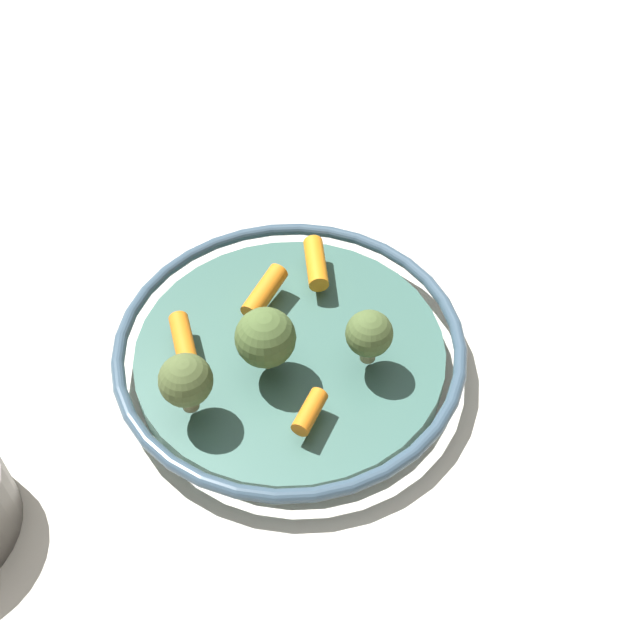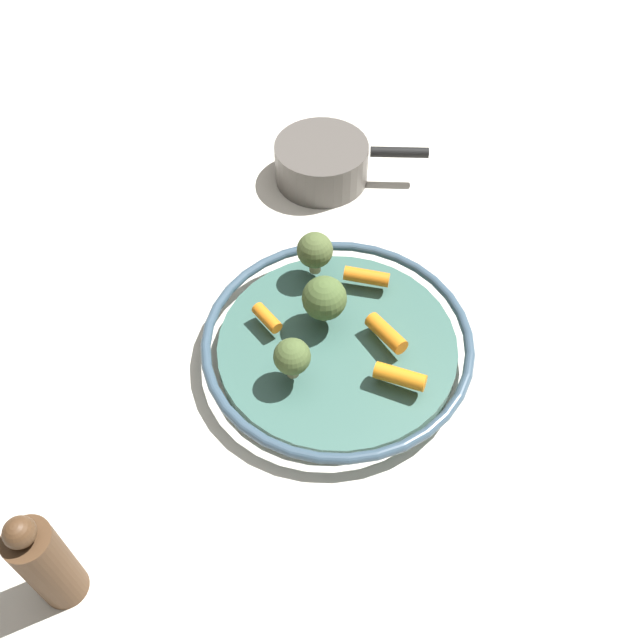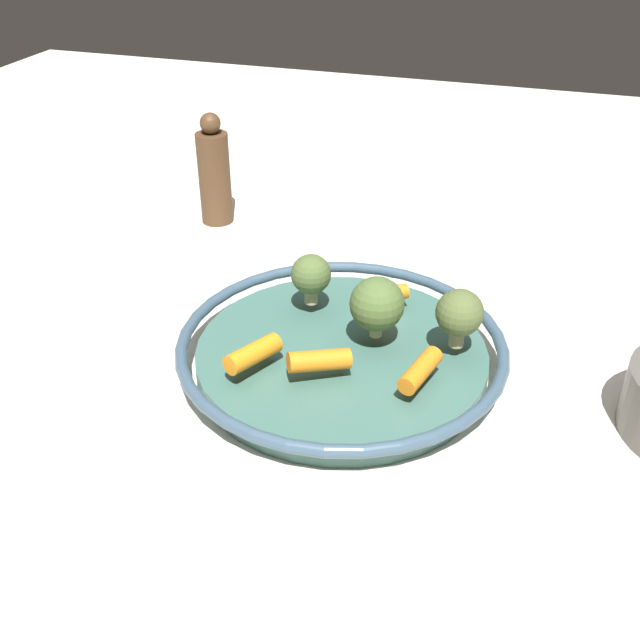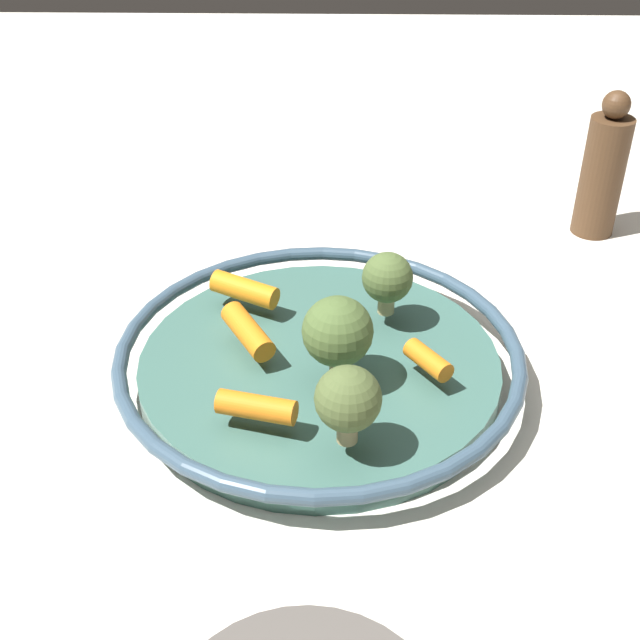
{
  "view_description": "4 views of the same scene",
  "coord_description": "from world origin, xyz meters",
  "views": [
    {
      "loc": [
        -0.43,
        0.23,
        0.62
      ],
      "look_at": [
        -0.01,
        -0.03,
        0.06
      ],
      "focal_mm": 44.76,
      "sensor_mm": 36.0,
      "label": 1
    },
    {
      "loc": [
        -0.05,
        -0.52,
        0.73
      ],
      "look_at": [
        -0.02,
        0.0,
        0.07
      ],
      "focal_mm": 39.38,
      "sensor_mm": 36.0,
      "label": 2
    },
    {
      "loc": [
        0.61,
        0.17,
        0.46
      ],
      "look_at": [
        0.01,
        -0.02,
        0.06
      ],
      "focal_mm": 41.65,
      "sensor_mm": 36.0,
      "label": 3
    },
    {
      "loc": [
        -0.01,
        0.57,
        0.45
      ],
      "look_at": [
        -0.0,
        -0.02,
        0.05
      ],
      "focal_mm": 47.82,
      "sensor_mm": 36.0,
      "label": 4
    }
  ],
  "objects": [
    {
      "name": "pepper_mill",
      "position": [
        -0.3,
        -0.28,
        0.07
      ],
      "size": [
        0.05,
        0.05,
        0.16
      ],
      "color": "#4C331E",
      "rests_on": "ground_plane"
    },
    {
      "name": "baby_carrot_left",
      "position": [
        0.06,
        -0.01,
        0.05
      ],
      "size": [
        0.05,
        0.06,
        0.03
      ],
      "primitive_type": "cylinder",
      "rotation": [
        1.48,
        0.0,
        0.56
      ],
      "color": "orange",
      "rests_on": "serving_bowl"
    },
    {
      "name": "broccoli_floret_small",
      "position": [
        -0.06,
        -0.05,
        0.07
      ],
      "size": [
        0.04,
        0.04,
        0.06
      ],
      "color": "tan",
      "rests_on": "serving_bowl"
    },
    {
      "name": "serving_bowl",
      "position": [
        0.0,
        0.0,
        0.02
      ],
      "size": [
        0.34,
        0.34,
        0.04
      ],
      "color": "#3D665B",
      "rests_on": "ground_plane"
    },
    {
      "name": "ground_plane",
      "position": [
        0.0,
        0.0,
        0.0
      ],
      "size": [
        2.34,
        2.34,
        0.0
      ],
      "primitive_type": "plane",
      "color": "silver"
    },
    {
      "name": "broccoli_floret_mid",
      "position": [
        -0.01,
        0.03,
        0.08
      ],
      "size": [
        0.06,
        0.06,
        0.07
      ],
      "color": "tan",
      "rests_on": "serving_bowl"
    },
    {
      "name": "baby_carrot_back",
      "position": [
        0.04,
        0.09,
        0.05
      ],
      "size": [
        0.06,
        0.03,
        0.02
      ],
      "primitive_type": "cylinder",
      "rotation": [
        1.6,
        0.0,
        1.31
      ],
      "color": "orange",
      "rests_on": "serving_bowl"
    },
    {
      "name": "baby_carrot_center",
      "position": [
        -0.09,
        0.03,
        0.05
      ],
      "size": [
        0.04,
        0.05,
        0.02
      ],
      "primitive_type": "cylinder",
      "rotation": [
        1.56,
        0.0,
        3.75
      ],
      "color": "orange",
      "rests_on": "serving_bowl"
    },
    {
      "name": "broccoli_floret_large",
      "position": [
        -0.02,
        0.11,
        0.08
      ],
      "size": [
        0.05,
        0.05,
        0.06
      ],
      "color": "tan",
      "rests_on": "serving_bowl"
    },
    {
      "name": "baby_carrot_right",
      "position": [
        0.07,
        -0.07,
        0.05
      ],
      "size": [
        0.06,
        0.04,
        0.02
      ],
      "primitive_type": "cylinder",
      "rotation": [
        1.52,
        0.0,
        1.14
      ],
      "color": "orange",
      "rests_on": "serving_bowl"
    }
  ]
}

